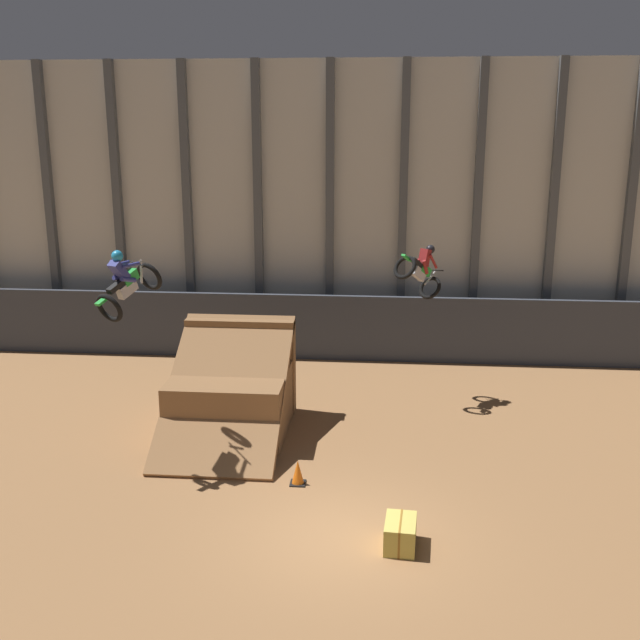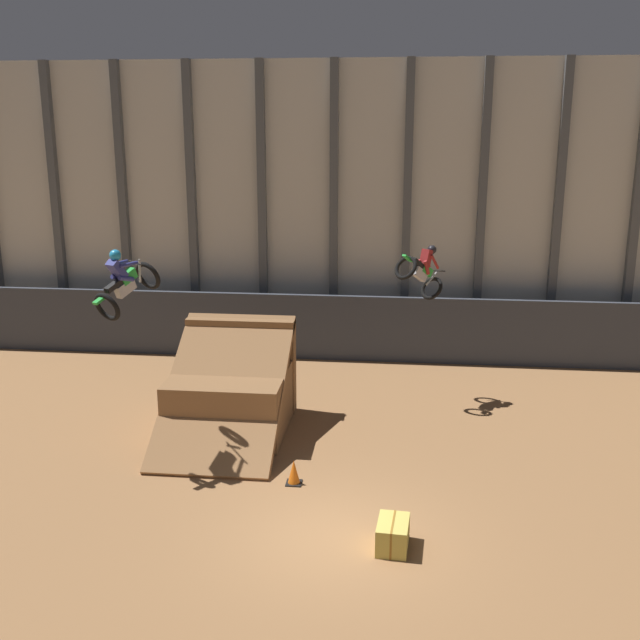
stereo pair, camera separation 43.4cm
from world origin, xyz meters
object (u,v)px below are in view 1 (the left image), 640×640
object	(u,v)px
traffic_cone_near_ramp	(298,473)
hay_bale_trackside	(400,534)
dirt_ramp	(233,392)
rider_bike_left_air	(126,284)
rider_bike_right_air	(420,271)

from	to	relation	value
traffic_cone_near_ramp	hay_bale_trackside	world-z (taller)	traffic_cone_near_ramp
dirt_ramp	rider_bike_left_air	distance (m)	4.67
rider_bike_left_air	dirt_ramp	bearing A→B (deg)	78.80
rider_bike_left_air	rider_bike_right_air	size ratio (longest dim) A/B	1.07
rider_bike_left_air	hay_bale_trackside	distance (m)	8.23
rider_bike_left_air	hay_bale_trackside	world-z (taller)	rider_bike_left_air
dirt_ramp	hay_bale_trackside	xyz separation A→B (m)	(4.45, -5.63, -0.71)
hay_bale_trackside	traffic_cone_near_ramp	bearing A→B (deg)	133.40
traffic_cone_near_ramp	rider_bike_right_air	bearing A→B (deg)	63.67
rider_bike_left_air	rider_bike_right_air	bearing A→B (deg)	62.79
dirt_ramp	rider_bike_right_air	world-z (taller)	rider_bike_right_air
rider_bike_left_air	traffic_cone_near_ramp	size ratio (longest dim) A/B	3.20
rider_bike_right_air	hay_bale_trackside	distance (m)	9.10
hay_bale_trackside	rider_bike_right_air	bearing A→B (deg)	85.87
traffic_cone_near_ramp	rider_bike_left_air	bearing A→B (deg)	169.82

